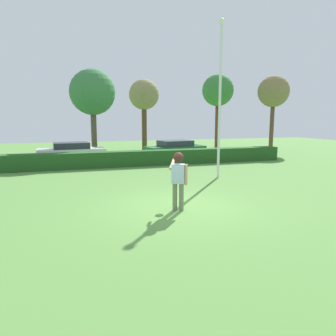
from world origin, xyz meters
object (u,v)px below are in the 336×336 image
object	(u,v)px
parked_car_white	(72,151)
birch_tree	(93,93)
parked_car_green	(175,148)
person	(178,175)
bare_elm_tree	(273,92)
oak_tree	(218,91)
lamppost	(220,94)
willow_tree	(144,96)
frisbee	(177,168)

from	to	relation	value
parked_car_white	birch_tree	world-z (taller)	birch_tree
parked_car_green	birch_tree	distance (m)	6.98
person	birch_tree	size ratio (longest dim) A/B	0.29
parked_car_white	bare_elm_tree	distance (m)	17.22
person	parked_car_green	world-z (taller)	person
person	oak_tree	xyz separation A→B (m)	(10.40, 18.27, 4.22)
person	bare_elm_tree	size ratio (longest dim) A/B	0.28
person	lamppost	xyz separation A→B (m)	(3.57, 4.43, 2.78)
willow_tree	birch_tree	world-z (taller)	birch_tree
parked_car_white	willow_tree	world-z (taller)	willow_tree
willow_tree	person	bearing A→B (deg)	-100.13
parked_car_white	person	bearing A→B (deg)	-76.63
bare_elm_tree	birch_tree	world-z (taller)	bare_elm_tree
parked_car_green	willow_tree	world-z (taller)	willow_tree
lamppost	willow_tree	size ratio (longest dim) A/B	1.18
parked_car_white	parked_car_green	world-z (taller)	same
frisbee	oak_tree	world-z (taller)	oak_tree
lamppost	parked_car_white	bearing A→B (deg)	129.37
oak_tree	lamppost	bearing A→B (deg)	-116.26
parked_car_green	parked_car_white	bearing A→B (deg)	177.60
lamppost	parked_car_white	distance (m)	10.74
person	oak_tree	distance (m)	21.44
person	parked_car_white	world-z (taller)	person
parked_car_white	parked_car_green	bearing A→B (deg)	-2.40
person	oak_tree	bearing A→B (deg)	60.37
lamppost	parked_car_white	world-z (taller)	lamppost
parked_car_white	bare_elm_tree	world-z (taller)	bare_elm_tree
frisbee	willow_tree	distance (m)	17.21
parked_car_green	willow_tree	size ratio (longest dim) A/B	0.74
bare_elm_tree	lamppost	bearing A→B (deg)	-135.50
parked_car_green	birch_tree	world-z (taller)	birch_tree
parked_car_green	oak_tree	world-z (taller)	oak_tree
lamppost	willow_tree	xyz separation A→B (m)	(-0.46, 12.96, 0.78)
parked_car_green	willow_tree	xyz separation A→B (m)	(-0.96, 5.33, 3.96)
birch_tree	parked_car_green	bearing A→B (deg)	-21.58
person	birch_tree	bearing A→B (deg)	95.38
birch_tree	oak_tree	bearing A→B (deg)	19.12
person	lamppost	world-z (taller)	lamppost
lamppost	willow_tree	world-z (taller)	lamppost
person	parked_car_white	distance (m)	12.71
lamppost	bare_elm_tree	xyz separation A→B (m)	(10.06, 9.88, 1.10)
person	parked_car_white	size ratio (longest dim) A/B	0.41
lamppost	birch_tree	distance (m)	10.96
frisbee	birch_tree	bearing A→B (deg)	96.65
bare_elm_tree	parked_car_green	bearing A→B (deg)	-166.76
person	lamppost	distance (m)	6.33
parked_car_green	oak_tree	size ratio (longest dim) A/B	0.65
birch_tree	parked_car_white	bearing A→B (deg)	-130.96
willow_tree	oak_tree	bearing A→B (deg)	6.88
person	willow_tree	size ratio (longest dim) A/B	0.29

